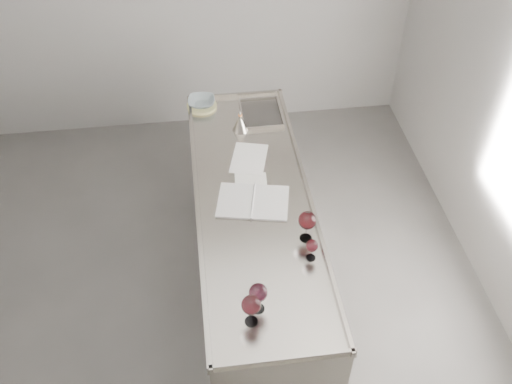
{
  "coord_description": "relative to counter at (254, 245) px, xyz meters",
  "views": [
    {
      "loc": [
        0.17,
        -2.36,
        3.56
      ],
      "look_at": [
        0.51,
        0.28,
        1.02
      ],
      "focal_mm": 40.0,
      "sensor_mm": 36.0,
      "label": 1
    }
  ],
  "objects": [
    {
      "name": "trivet",
      "position": [
        -0.28,
        1.08,
        0.48
      ],
      "size": [
        0.31,
        0.31,
        0.02
      ],
      "primitive_type": "cylinder",
      "rotation": [
        0.0,
        0.0,
        -0.42
      ],
      "color": "#C7C280",
      "rests_on": "counter"
    },
    {
      "name": "wine_glass_right",
      "position": [
        0.27,
        -0.39,
        0.62
      ],
      "size": [
        0.11,
        0.11,
        0.22
      ],
      "rotation": [
        0.0,
        0.0,
        -0.14
      ],
      "color": "white",
      "rests_on": "counter"
    },
    {
      "name": "loose_paper_top",
      "position": [
        -0.0,
        0.1,
        0.47
      ],
      "size": [
        0.24,
        0.32,
        0.0
      ],
      "primitive_type": "cube",
      "rotation": [
        0.0,
        0.0,
        -0.07
      ],
      "color": "silver",
      "rests_on": "counter"
    },
    {
      "name": "loose_paper_under",
      "position": [
        0.02,
        0.4,
        0.47
      ],
      "size": [
        0.32,
        0.39,
        0.0
      ],
      "primitive_type": "cube",
      "rotation": [
        0.0,
        0.0,
        -0.26
      ],
      "color": "white",
      "rests_on": "counter"
    },
    {
      "name": "wine_glass_middle",
      "position": [
        -0.13,
        -0.94,
        0.61
      ],
      "size": [
        0.1,
        0.1,
        0.21
      ],
      "rotation": [
        0.0,
        0.0,
        -0.1
      ],
      "color": "white",
      "rests_on": "counter"
    },
    {
      "name": "wine_funnel",
      "position": [
        -0.0,
        0.74,
        0.52
      ],
      "size": [
        0.12,
        0.12,
        0.18
      ],
      "rotation": [
        0.0,
        0.0,
        -0.07
      ],
      "color": "#ACA599",
      "rests_on": "counter"
    },
    {
      "name": "wine_glass_small",
      "position": [
        0.27,
        -0.54,
        0.57
      ],
      "size": [
        0.07,
        0.07,
        0.15
      ],
      "rotation": [
        0.0,
        0.0,
        0.1
      ],
      "color": "white",
      "rests_on": "counter"
    },
    {
      "name": "wine_glass_left",
      "position": [
        -0.08,
        -0.86,
        0.61
      ],
      "size": [
        0.1,
        0.1,
        0.2
      ],
      "rotation": [
        0.0,
        0.0,
        -0.24
      ],
      "color": "white",
      "rests_on": "counter"
    },
    {
      "name": "counter",
      "position": [
        0.0,
        0.0,
        0.0
      ],
      "size": [
        0.77,
        2.42,
        0.97
      ],
      "color": "#9C958C",
      "rests_on": "ground"
    },
    {
      "name": "ceramic_bowl",
      "position": [
        -0.28,
        1.08,
        0.51
      ],
      "size": [
        0.23,
        0.23,
        0.05
      ],
      "primitive_type": "imported",
      "rotation": [
        0.0,
        0.0,
        -0.09
      ],
      "color": "#88999E",
      "rests_on": "trivet"
    },
    {
      "name": "notebook",
      "position": [
        -0.01,
        -0.03,
        0.47
      ],
      "size": [
        0.52,
        0.41,
        0.02
      ],
      "rotation": [
        0.0,
        0.0,
        -0.21
      ],
      "color": "white",
      "rests_on": "counter"
    },
    {
      "name": "room_shell",
      "position": [
        -0.5,
        -0.3,
        0.93
      ],
      "size": [
        4.54,
        5.04,
        2.84
      ],
      "color": "#575451",
      "rests_on": "ground"
    }
  ]
}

